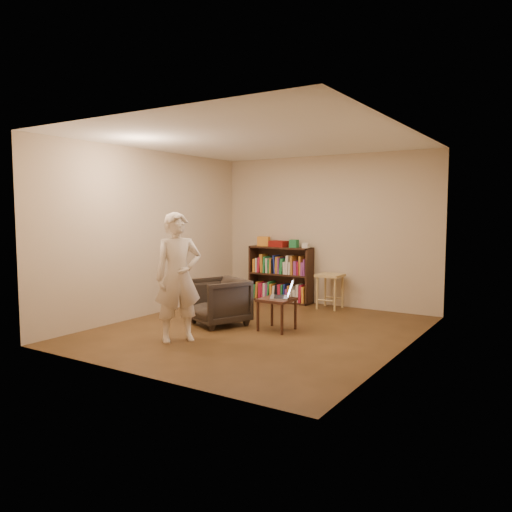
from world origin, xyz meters
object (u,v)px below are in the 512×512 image
Objects in this scene: armchair at (219,301)px; laptop at (284,294)px; side_table at (277,304)px; person at (178,277)px; stool at (330,281)px; bookshelf at (281,277)px.

laptop is at bearing 36.36° from armchair.
side_table is 1.46m from person.
stool is 0.36× the size of person.
stool is 1.31× the size of side_table.
armchair is (-0.87, -1.96, -0.13)m from stool.
side_table is 0.27× the size of person.
person reaches higher than stool.
side_table is (0.01, -1.81, -0.10)m from stool.
laptop is at bearing 0.15° from person.
armchair is 0.90m from side_table.
laptop is 0.28× the size of person.
armchair is 1.00m from laptop.
laptop reaches higher than armchair.
bookshelf is 2.22m from side_table.
laptop is at bearing -87.13° from stool.
bookshelf is 0.73× the size of person.
armchair reaches higher than stool.
armchair reaches higher than side_table.
person reaches higher than laptop.
stool is 2.15m from armchair.
bookshelf is 2.68× the size of side_table.
person is at bearing -59.26° from armchair.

